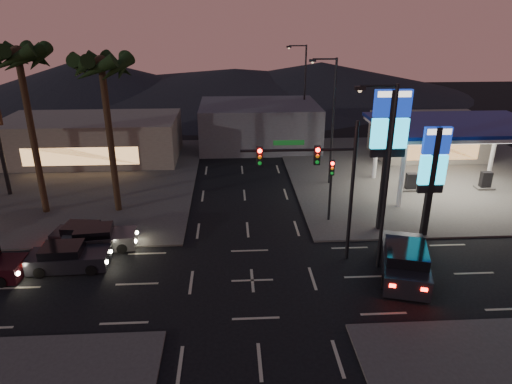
{
  "coord_description": "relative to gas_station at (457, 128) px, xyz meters",
  "views": [
    {
      "loc": [
        -1.0,
        -20.55,
        13.18
      ],
      "look_at": [
        0.49,
        5.05,
        3.0
      ],
      "focal_mm": 32.0,
      "sensor_mm": 36.0,
      "label": 1
    }
  ],
  "objects": [
    {
      "name": "pylon_sign_tall",
      "position": [
        -7.5,
        -6.5,
        1.31
      ],
      "size": [
        2.2,
        0.35,
        9.0
      ],
      "color": "black",
      "rests_on": "ground"
    },
    {
      "name": "streetlight_mid",
      "position": [
        -9.21,
        2.0,
        0.64
      ],
      "size": [
        2.14,
        0.25,
        10.0
      ],
      "color": "black",
      "rests_on": "ground"
    },
    {
      "name": "gas_station",
      "position": [
        0.0,
        0.0,
        0.0
      ],
      "size": [
        12.2,
        8.2,
        5.47
      ],
      "color": "silver",
      "rests_on": "ground"
    },
    {
      "name": "corner_lot_nw",
      "position": [
        -32.0,
        4.0,
        -5.02
      ],
      "size": [
        24.0,
        24.0,
        0.12
      ],
      "primitive_type": "cube",
      "color": "#47443F",
      "rests_on": "ground"
    },
    {
      "name": "pylon_sign_short",
      "position": [
        -5.0,
        -7.5,
        -0.42
      ],
      "size": [
        1.6,
        0.35,
        7.0
      ],
      "color": "black",
      "rests_on": "ground"
    },
    {
      "name": "building_far_west",
      "position": [
        -30.0,
        10.0,
        -3.08
      ],
      "size": [
        16.0,
        8.0,
        4.0
      ],
      "primitive_type": "cube",
      "color": "#726B5B",
      "rests_on": "ground"
    },
    {
      "name": "palm_b",
      "position": [
        -30.0,
        -2.5,
        4.89
      ],
      "size": [
        4.41,
        4.41,
        11.46
      ],
      "color": "black",
      "rests_on": "ground"
    },
    {
      "name": "hill_center",
      "position": [
        -16.0,
        48.0,
        -3.08
      ],
      "size": [
        60.0,
        60.0,
        4.0
      ],
      "primitive_type": "cone",
      "color": "black",
      "rests_on": "ground"
    },
    {
      "name": "convenience_store",
      "position": [
        2.0,
        9.0,
        -3.08
      ],
      "size": [
        10.0,
        6.0,
        4.0
      ],
      "primitive_type": "cube",
      "color": "#726B5B",
      "rests_on": "ground"
    },
    {
      "name": "palm_a",
      "position": [
        -25.0,
        -2.5,
        4.35
      ],
      "size": [
        4.41,
        4.41,
        10.86
      ],
      "color": "black",
      "rests_on": "ground"
    },
    {
      "name": "corner_lot_ne",
      "position": [
        0.0,
        4.0,
        -5.02
      ],
      "size": [
        24.0,
        24.0,
        0.12
      ],
      "primitive_type": "cube",
      "color": "#47443F",
      "rests_on": "ground"
    },
    {
      "name": "streetlight_far",
      "position": [
        -9.21,
        16.0,
        0.64
      ],
      "size": [
        2.14,
        0.25,
        10.0
      ],
      "color": "black",
      "rests_on": "ground"
    },
    {
      "name": "streetlight_near",
      "position": [
        -9.21,
        -11.0,
        0.64
      ],
      "size": [
        2.14,
        0.25,
        10.0
      ],
      "color": "black",
      "rests_on": "ground"
    },
    {
      "name": "car_lane_a_front",
      "position": [
        -26.01,
        -10.18,
        -4.43
      ],
      "size": [
        4.41,
        1.99,
        1.41
      ],
      "color": "black",
      "rests_on": "ground"
    },
    {
      "name": "hill_right",
      "position": [
        -1.0,
        48.0,
        -2.58
      ],
      "size": [
        50.0,
        50.0,
        5.0
      ],
      "primitive_type": "cone",
      "color": "black",
      "rests_on": "ground"
    },
    {
      "name": "car_lane_b_mid",
      "position": [
        -25.88,
        -7.38,
        -4.48
      ],
      "size": [
        4.11,
        2.07,
        1.3
      ],
      "color": "black",
      "rests_on": "ground"
    },
    {
      "name": "traffic_signal_mast",
      "position": [
        -12.24,
        -10.01,
        0.15
      ],
      "size": [
        6.1,
        0.39,
        8.0
      ],
      "color": "black",
      "rests_on": "ground"
    },
    {
      "name": "suv_station",
      "position": [
        -7.88,
        -11.89,
        -4.25
      ],
      "size": [
        3.68,
        5.78,
        1.8
      ],
      "color": "black",
      "rests_on": "ground"
    },
    {
      "name": "building_far_mid",
      "position": [
        -14.0,
        14.0,
        -2.88
      ],
      "size": [
        12.0,
        9.0,
        4.4
      ],
      "primitive_type": "cube",
      "color": "#4C4C51",
      "rests_on": "ground"
    },
    {
      "name": "pedestal_signal",
      "position": [
        -10.5,
        -5.02,
        -2.16
      ],
      "size": [
        0.32,
        0.39,
        4.3
      ],
      "color": "black",
      "rests_on": "ground"
    },
    {
      "name": "ground",
      "position": [
        -16.0,
        -12.0,
        -5.08
      ],
      "size": [
        140.0,
        140.0,
        0.0
      ],
      "primitive_type": "plane",
      "color": "black",
      "rests_on": "ground"
    },
    {
      "name": "hill_left",
      "position": [
        -41.0,
        48.0,
        -2.08
      ],
      "size": [
        40.0,
        40.0,
        6.0
      ],
      "primitive_type": "cone",
      "color": "black",
      "rests_on": "ground"
    },
    {
      "name": "car_lane_b_front",
      "position": [
        -24.92,
        -7.97,
        -4.43
      ],
      "size": [
        4.43,
        2.18,
        1.4
      ],
      "color": "#4C4C4E",
      "rests_on": "ground"
    }
  ]
}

